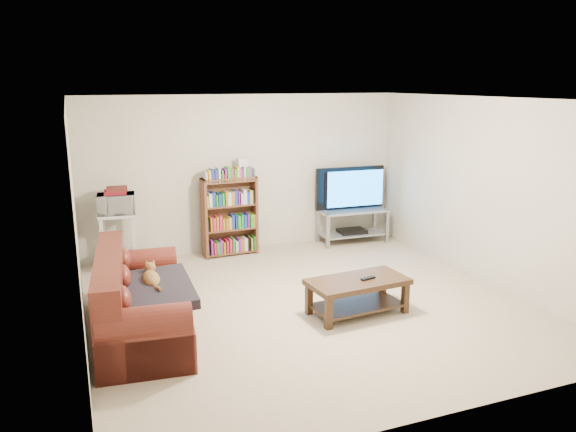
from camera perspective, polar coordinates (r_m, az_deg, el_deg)
name	(u,v)px	position (r m, az deg, el deg)	size (l,w,h in m)	color
floor	(308,304)	(6.78, 2.03, -8.92)	(5.00, 5.00, 0.00)	#CAB596
ceiling	(310,99)	(6.27, 2.22, 11.81)	(5.00, 5.00, 0.00)	white
wall_back	(245,173)	(8.73, -4.38, 4.35)	(5.00, 5.00, 0.00)	beige
wall_front	(442,274)	(4.32, 15.38, -5.72)	(5.00, 5.00, 0.00)	beige
wall_left	(76,226)	(5.92, -20.73, -0.93)	(5.00, 5.00, 0.00)	beige
wall_right	(485,191)	(7.73, 19.42, 2.42)	(5.00, 5.00, 0.00)	beige
sofa	(135,306)	(6.11, -15.26, -8.84)	(1.08, 2.11, 0.87)	maroon
blanket	(152,290)	(5.91, -13.62, -7.35)	(0.79, 1.02, 0.10)	#241F28
cat	(151,279)	(6.06, -13.72, -6.21)	(0.22, 0.56, 0.17)	olive
coffee_table	(357,290)	(6.46, 7.07, -7.44)	(1.17, 0.65, 0.41)	#382313
remote	(368,278)	(6.43, 8.13, -6.29)	(0.18, 0.05, 0.02)	black
tv_stand	(352,220)	(9.23, 6.54, -0.43)	(1.12, 0.54, 0.55)	#999EA3
television	(353,189)	(9.12, 6.63, 2.76)	(1.19, 0.16, 0.69)	black
dvd_player	(352,231)	(9.28, 6.51, -1.53)	(0.44, 0.31, 0.06)	black
bookshelf	(230,215)	(8.51, -5.94, 0.09)	(0.84, 0.29, 1.20)	brown
shelf_clutter	(235,170)	(8.42, -5.44, 4.72)	(0.61, 0.21, 0.28)	silver
microwave_stand	(118,234)	(8.17, -16.84, -1.73)	(0.54, 0.42, 0.81)	silver
microwave	(116,204)	(8.07, -17.05, 1.21)	(0.50, 0.34, 0.28)	silver
game_boxes	(115,192)	(8.04, -17.13, 2.34)	(0.29, 0.26, 0.05)	maroon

